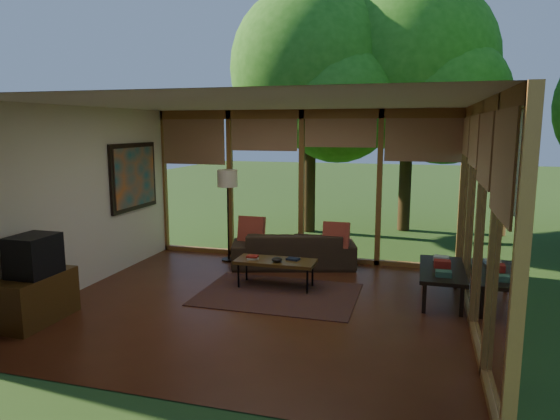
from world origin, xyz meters
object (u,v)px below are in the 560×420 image
(sofa, at_px, (293,249))
(floor_lamp, at_px, (228,184))
(media_cabinet, at_px, (36,298))
(side_console, at_px, (442,271))
(television, at_px, (34,255))
(coffee_table, at_px, (276,262))

(sofa, relative_size, floor_lamp, 1.27)
(media_cabinet, bearing_deg, side_console, 24.45)
(sofa, distance_m, side_console, 2.65)
(media_cabinet, xyz_separation_m, television, (0.02, 0.00, 0.55))
(media_cabinet, bearing_deg, television, 0.00)
(television, height_order, coffee_table, television)
(television, height_order, side_console, television)
(television, bearing_deg, media_cabinet, 180.00)
(floor_lamp, relative_size, side_console, 1.18)
(sofa, relative_size, side_console, 1.50)
(sofa, bearing_deg, media_cabinet, 37.41)
(media_cabinet, relative_size, side_console, 0.71)
(television, xyz_separation_m, side_console, (4.85, 2.21, -0.44))
(media_cabinet, distance_m, television, 0.55)
(media_cabinet, bearing_deg, sofa, 53.39)
(media_cabinet, bearing_deg, coffee_table, 40.23)
(sofa, height_order, floor_lamp, floor_lamp)
(media_cabinet, distance_m, side_console, 5.35)
(side_console, bearing_deg, coffee_table, -177.27)
(media_cabinet, height_order, floor_lamp, floor_lamp)
(sofa, bearing_deg, side_console, 139.78)
(media_cabinet, bearing_deg, floor_lamp, 69.81)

